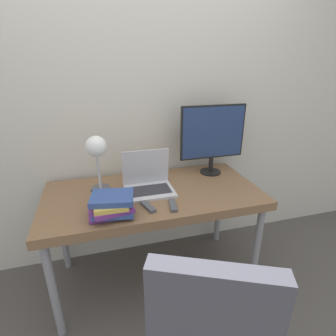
% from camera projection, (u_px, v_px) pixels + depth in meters
% --- Properties ---
extents(ground_plane, '(12.00, 12.00, 0.00)m').
position_uv_depth(ground_plane, '(167.00, 315.00, 1.78)').
color(ground_plane, '#514C47').
extents(wall_back, '(8.00, 0.05, 2.60)m').
position_uv_depth(wall_back, '(139.00, 104.00, 2.00)').
color(wall_back, beige).
rests_on(wall_back, ground_plane).
extents(desk, '(1.48, 0.73, 0.76)m').
position_uv_depth(desk, '(154.00, 200.00, 1.85)').
color(desk, brown).
rests_on(desk, ground_plane).
extents(laptop, '(0.33, 0.26, 0.28)m').
position_uv_depth(laptop, '(148.00, 183.00, 1.82)').
color(laptop, silver).
rests_on(laptop, desk).
extents(monitor, '(0.52, 0.17, 0.54)m').
position_uv_depth(monitor, '(213.00, 135.00, 2.02)').
color(monitor, black).
rests_on(monitor, desk).
extents(desk_lamp, '(0.14, 0.30, 0.43)m').
position_uv_depth(desk_lamp, '(97.00, 153.00, 1.60)').
color(desk_lamp, '#4C4C51').
rests_on(desk_lamp, desk).
extents(book_stack, '(0.28, 0.23, 0.13)m').
position_uv_depth(book_stack, '(112.00, 206.00, 1.51)').
color(book_stack, '#753384').
rests_on(book_stack, desk).
extents(tv_remote, '(0.08, 0.14, 0.02)m').
position_uv_depth(tv_remote, '(148.00, 207.00, 1.61)').
color(tv_remote, '#4C4C51').
rests_on(tv_remote, desk).
extents(media_remote, '(0.06, 0.15, 0.02)m').
position_uv_depth(media_remote, '(173.00, 205.00, 1.63)').
color(media_remote, '#4C4C51').
rests_on(media_remote, desk).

